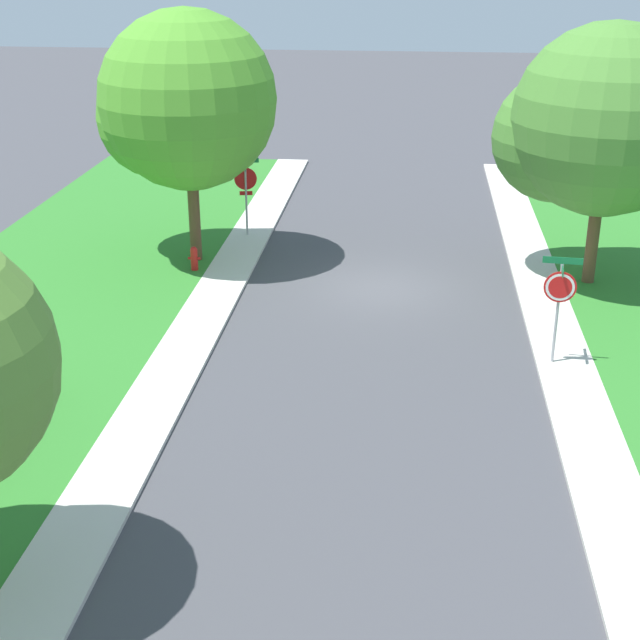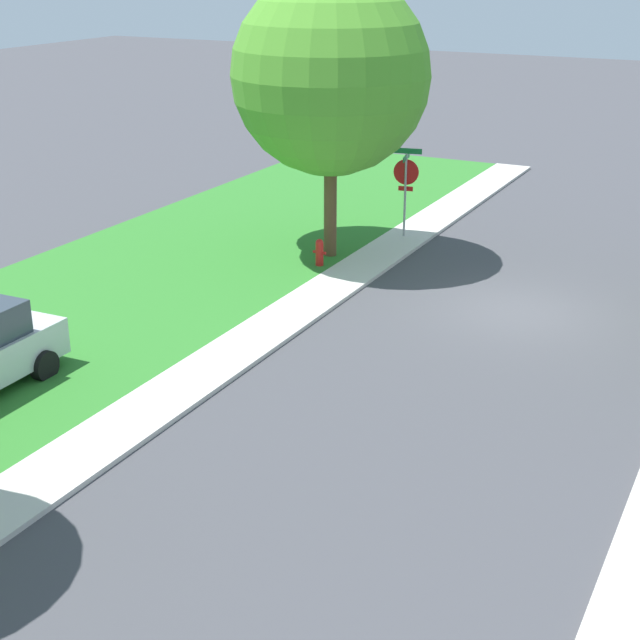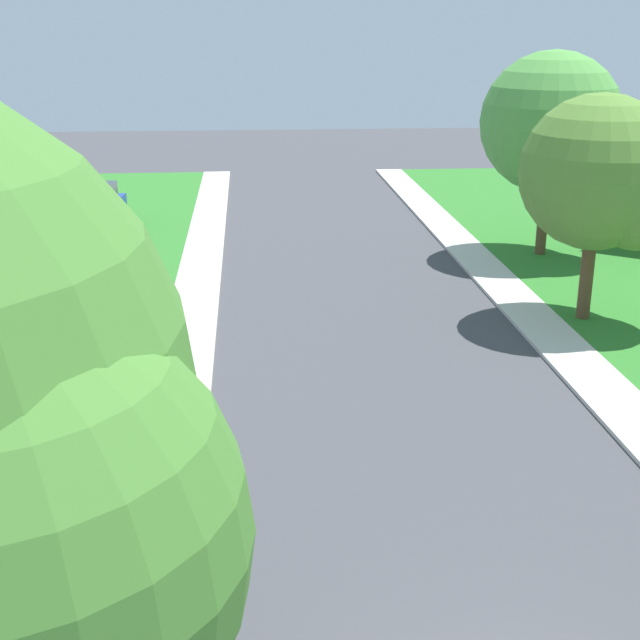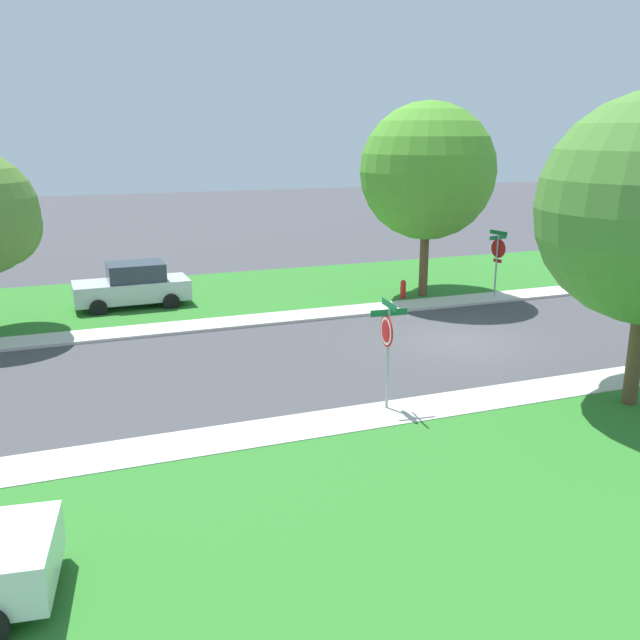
{
  "view_description": "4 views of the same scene",
  "coord_description": "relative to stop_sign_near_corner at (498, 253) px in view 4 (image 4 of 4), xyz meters",
  "views": [
    {
      "loc": [
        -0.85,
        25.34,
        9.66
      ],
      "look_at": [
        1.17,
        5.89,
        1.4
      ],
      "focal_mm": 51.3,
      "sensor_mm": 36.0,
      "label": 1
    },
    {
      "loc": [
        -5.48,
        21.2,
        8.14
      ],
      "look_at": [
        2.35,
        5.87,
        1.4
      ],
      "focal_mm": 52.85,
      "sensor_mm": 36.0,
      "label": 2
    },
    {
      "loc": [
        -3.08,
        -7.4,
        7.76
      ],
      "look_at": [
        -1.52,
        11.05,
        1.4
      ],
      "focal_mm": 48.72,
      "sensor_mm": 36.0,
      "label": 3
    },
    {
      "loc": [
        -18.52,
        11.8,
        6.63
      ],
      "look_at": [
        -0.68,
        5.17,
        1.4
      ],
      "focal_mm": 38.71,
      "sensor_mm": 36.0,
      "label": 4
    }
  ],
  "objects": [
    {
      "name": "tree_sidewalk_near",
      "position": [
        1.47,
        2.51,
        3.04
      ],
      "size": [
        5.77,
        5.37,
        7.78
      ],
      "color": "brown",
      "rests_on": "ground"
    },
    {
      "name": "stop_sign_far_corner",
      "position": [
        -9.17,
        9.36,
        0.01
      ],
      "size": [
        0.92,
        0.92,
        2.77
      ],
      "color": "#9E9EA3",
      "rests_on": "ground"
    },
    {
      "name": "fire_hydrant",
      "position": [
        0.99,
        3.71,
        -1.44
      ],
      "size": [
        0.38,
        0.22,
        0.83
      ],
      "color": "red",
      "rests_on": "ground"
    },
    {
      "name": "ground_plane",
      "position": [
        -4.79,
        4.52,
        -1.88
      ],
      "size": [
        120.0,
        120.0,
        0.0
      ],
      "primitive_type": "plane",
      "color": "#424247"
    },
    {
      "name": "car_silver_far_down_street",
      "position": [
        3.51,
        14.05,
        -1.0
      ],
      "size": [
        2.12,
        4.34,
        1.76
      ],
      "color": "silver",
      "rests_on": "ground"
    },
    {
      "name": "stop_sign_near_corner",
      "position": [
        0.0,
        0.0,
        0.0
      ],
      "size": [
        0.91,
        0.91,
        2.77
      ],
      "color": "#9E9EA3",
      "rests_on": "ground"
    },
    {
      "name": "sidewalk_west",
      "position": [
        -9.49,
        16.52,
        -1.83
      ],
      "size": [
        1.4,
        56.0,
        0.1
      ],
      "primitive_type": "cube",
      "color": "beige",
      "rests_on": "ground"
    },
    {
      "name": "sidewalk_east",
      "position": [
        -0.09,
        16.52,
        -1.83
      ],
      "size": [
        1.4,
        56.0,
        0.1
      ],
      "primitive_type": "cube",
      "color": "beige",
      "rests_on": "ground"
    },
    {
      "name": "lawn_east",
      "position": [
        4.61,
        16.52,
        -1.84
      ],
      "size": [
        8.0,
        56.0,
        0.08
      ],
      "primitive_type": "cube",
      "color": "#2D7528",
      "rests_on": "ground"
    },
    {
      "name": "lawn_west",
      "position": [
        -14.19,
        16.52,
        -1.84
      ],
      "size": [
        8.0,
        56.0,
        0.08
      ],
      "primitive_type": "cube",
      "color": "#2D7528",
      "rests_on": "ground"
    }
  ]
}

